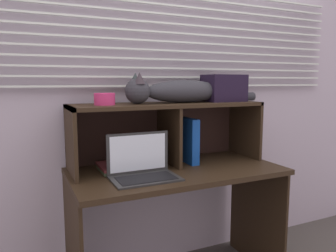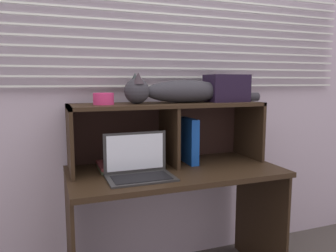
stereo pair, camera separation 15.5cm
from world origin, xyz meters
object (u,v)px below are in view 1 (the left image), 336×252
laptop (143,168)px  small_basket (105,99)px  binder_upright (187,140)px  book_stack (116,167)px  storage_box (224,88)px  cat (178,91)px

laptop → small_basket: (-0.15, 0.21, 0.37)m
binder_upright → small_basket: small_basket is taller
laptop → small_basket: size_ratio=3.04×
book_stack → storage_box: size_ratio=0.91×
book_stack → small_basket: bearing=-178.5°
binder_upright → storage_box: bearing=0.0°
laptop → small_basket: bearing=125.3°
small_basket → binder_upright: bearing=0.0°
laptop → book_stack: 0.23m
cat → small_basket: size_ratio=7.84×
storage_box → binder_upright: bearing=180.0°
binder_upright → cat: bearing=180.0°
binder_upright → storage_box: 0.43m
laptop → binder_upright: (0.39, 0.21, 0.09)m
cat → binder_upright: (0.07, -0.00, -0.32)m
laptop → storage_box: 0.81m
cat → book_stack: bearing=179.8°
laptop → storage_box: storage_box is taller
small_basket → storage_box: storage_box is taller
cat → small_basket: cat is taller
laptop → storage_box: bearing=17.6°
cat → book_stack: 0.60m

